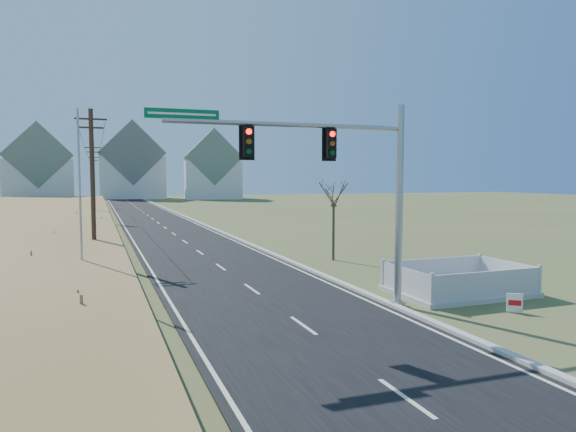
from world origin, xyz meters
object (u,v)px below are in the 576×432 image
object	(u,v)px
traffic_signal_mast	(354,185)
open_sign	(515,303)
bare_tree	(334,192)
fence_enclosure	(458,288)
flagpole	(81,218)

from	to	relation	value
traffic_signal_mast	open_sign	size ratio (longest dim) A/B	14.05
open_sign	bare_tree	distance (m)	13.86
traffic_signal_mast	open_sign	xyz separation A→B (m)	(5.40, -2.41, -4.31)
fence_enclosure	flagpole	size ratio (longest dim) A/B	0.70
bare_tree	flagpole	bearing A→B (deg)	-166.84
fence_enclosure	open_sign	world-z (taller)	fence_enclosure
open_sign	bare_tree	bearing A→B (deg)	127.89
fence_enclosure	bare_tree	distance (m)	10.80
open_sign	bare_tree	size ratio (longest dim) A/B	0.14
traffic_signal_mast	bare_tree	xyz separation A→B (m)	(4.40, 10.90, -0.57)
fence_enclosure	flagpole	bearing A→B (deg)	156.14
fence_enclosure	flagpole	distance (m)	16.80
traffic_signal_mast	fence_enclosure	bearing A→B (deg)	10.80
flagpole	open_sign	bearing A→B (deg)	-33.79
open_sign	flagpole	size ratio (longest dim) A/B	0.09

